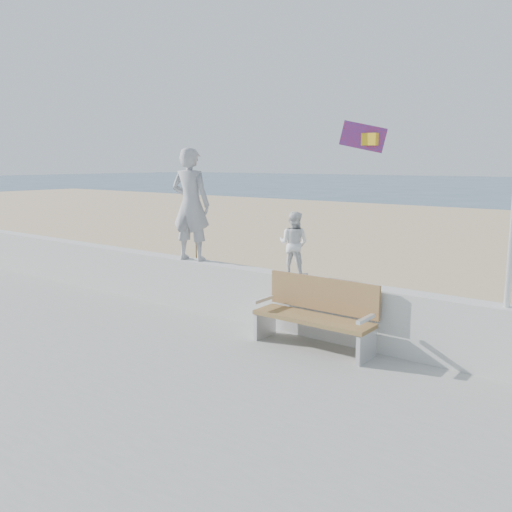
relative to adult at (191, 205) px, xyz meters
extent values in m
plane|color=#304A61|center=(1.42, -2.00, -2.09)|extent=(220.00, 220.00, 0.00)
cube|color=tan|center=(1.42, 7.00, -2.05)|extent=(90.00, 40.00, 0.08)
cube|color=silver|center=(1.42, 0.00, -1.46)|extent=(30.00, 0.35, 0.90)
imported|color=#A2A2A8|center=(0.00, 0.00, 0.00)|extent=(0.83, 0.64, 2.02)
imported|color=white|center=(2.21, 0.00, -0.51)|extent=(0.55, 0.46, 1.00)
cube|color=olive|center=(2.92, -0.55, -1.47)|extent=(1.80, 0.50, 0.06)
cube|color=#9D7344|center=(2.92, -0.28, -1.16)|extent=(1.80, 0.05, 0.50)
cube|color=silver|center=(2.07, -0.55, -1.71)|extent=(0.06, 0.50, 0.40)
cube|color=white|center=(2.07, -0.60, -1.31)|extent=(0.06, 0.45, 0.05)
cube|color=silver|center=(3.77, -0.55, -1.71)|extent=(0.06, 0.50, 0.40)
cube|color=silver|center=(3.77, -0.60, -1.31)|extent=(0.06, 0.45, 0.05)
cube|color=red|center=(2.05, 2.60, 1.22)|extent=(0.91, 0.58, 0.62)
cube|color=yellow|center=(2.20, 2.60, 1.17)|extent=(0.32, 0.24, 0.23)
cylinder|color=brown|center=(-2.51, 2.75, -1.41)|extent=(0.07, 0.07, 1.20)
cube|color=brown|center=(-2.51, 2.73, -0.76)|extent=(0.32, 0.03, 0.42)
camera|label=1|loc=(6.82, -6.99, 0.75)|focal=38.00mm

